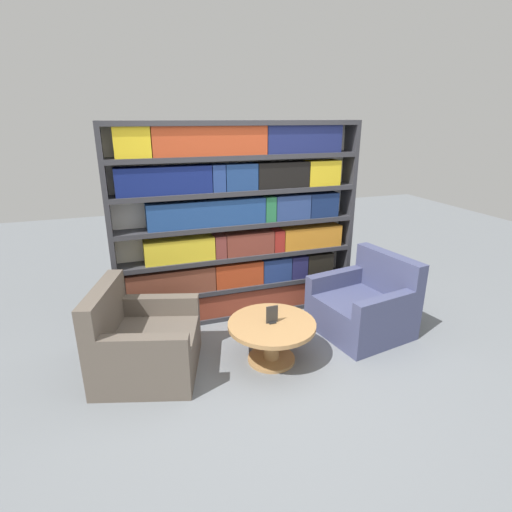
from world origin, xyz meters
The scene contains 6 objects.
ground_plane centered at (0.00, 0.00, 0.00)m, with size 14.00×14.00×0.00m, color slate.
bookshelf centered at (0.00, 1.27, 1.08)m, with size 2.72×0.30×2.17m.
armchair_left centered at (-1.15, 0.45, 0.28)m, with size 1.06×1.08×0.83m.
armchair_right centered at (1.14, 0.44, 0.28)m, with size 0.98×1.00×0.83m.
coffee_table centered at (0.00, 0.23, 0.29)m, with size 0.82×0.82×0.40m.
table_sign centered at (0.00, 0.23, 0.47)m, with size 0.11×0.06×0.17m.
Camera 1 is at (-1.20, -2.82, 2.20)m, focal length 28.00 mm.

